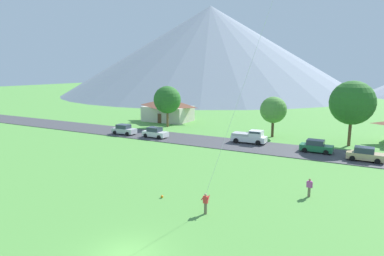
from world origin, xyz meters
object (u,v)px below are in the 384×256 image
object	(u,v)px
house_leftmost	(168,109)
parked_car_silver_west_end	(124,130)
soccer_ball	(162,196)
tree_center	(273,110)
tree_near_left	(352,103)
parked_car_green_east_end	(316,146)
watcher_person	(309,187)
parked_car_tan_mid_west	(365,154)
parked_car_white_mid_east	(155,133)
tree_left_of_center	(167,100)
pickup_truck_white_east_side	(250,137)

from	to	relation	value
house_leftmost	parked_car_silver_west_end	world-z (taller)	house_leftmost
soccer_ball	tree_center	bearing A→B (deg)	86.90
tree_near_left	parked_car_green_east_end	distance (m)	9.38
tree_near_left	tree_center	xyz separation A→B (m)	(-11.64, 1.14, -1.83)
parked_car_silver_west_end	parked_car_green_east_end	distance (m)	31.17
tree_center	watcher_person	bearing A→B (deg)	-68.62
house_leftmost	soccer_ball	world-z (taller)	house_leftmost
parked_car_silver_west_end	parked_car_tan_mid_west	world-z (taller)	same
parked_car_green_east_end	parked_car_white_mid_east	bearing A→B (deg)	-175.40
parked_car_white_mid_east	house_leftmost	bearing A→B (deg)	115.35
parked_car_green_east_end	watcher_person	size ratio (longest dim) A/B	2.54
parked_car_silver_west_end	parked_car_green_east_end	world-z (taller)	same
parked_car_green_east_end	house_leftmost	bearing A→B (deg)	156.20
parked_car_white_mid_east	parked_car_green_east_end	bearing A→B (deg)	4.60
tree_near_left	tree_left_of_center	xyz separation A→B (m)	(-32.41, 1.44, -1.07)
parked_car_green_east_end	soccer_ball	world-z (taller)	parked_car_green_east_end
parked_car_white_mid_east	parked_car_green_east_end	size ratio (longest dim) A/B	1.00
parked_car_white_mid_east	watcher_person	size ratio (longest dim) A/B	2.55
house_leftmost	tree_center	size ratio (longest dim) A/B	1.55
pickup_truck_white_east_side	soccer_ball	bearing A→B (deg)	-89.87
soccer_ball	tree_near_left	bearing A→B (deg)	65.99
parked_car_tan_mid_west	house_leftmost	bearing A→B (deg)	157.36
parked_car_white_mid_east	watcher_person	world-z (taller)	parked_car_white_mid_east
pickup_truck_white_east_side	tree_center	bearing A→B (deg)	75.21
parked_car_silver_west_end	soccer_ball	xyz separation A→B (m)	(21.45, -21.04, -0.75)
parked_car_white_mid_east	parked_car_green_east_end	xyz separation A→B (m)	(24.78, 1.99, 0.00)
house_leftmost	tree_left_of_center	xyz separation A→B (m)	(3.80, -6.24, 2.70)
soccer_ball	parked_car_tan_mid_west	bearing A→B (deg)	54.25
tree_left_of_center	soccer_ball	distance (m)	37.06
tree_near_left	soccer_ball	xyz separation A→B (m)	(-13.32, -29.90, -6.23)
tree_center	parked_car_silver_west_end	xyz separation A→B (m)	(-23.13, -10.00, -3.66)
tree_left_of_center	parked_car_white_mid_east	bearing A→B (deg)	-68.68
parked_car_white_mid_east	tree_left_of_center	bearing A→B (deg)	111.32
parked_car_tan_mid_west	soccer_ball	distance (m)	26.57
parked_car_green_east_end	watcher_person	bearing A→B (deg)	-84.19
parked_car_green_east_end	tree_center	bearing A→B (deg)	135.57
tree_left_of_center	parked_car_tan_mid_west	xyz separation A→B (m)	(34.60, -9.78, -4.41)
tree_center	parked_car_tan_mid_west	xyz separation A→B (m)	(13.84, -9.48, -3.66)
tree_left_of_center	parked_car_silver_west_end	distance (m)	11.45
tree_left_of_center	parked_car_white_mid_east	size ratio (longest dim) A/B	1.86
tree_near_left	parked_car_tan_mid_west	size ratio (longest dim) A/B	2.25
tree_center	parked_car_green_east_end	world-z (taller)	tree_center
watcher_person	soccer_ball	bearing A→B (deg)	-150.95
tree_near_left	parked_car_tan_mid_west	xyz separation A→B (m)	(2.20, -8.34, -5.48)
tree_near_left	house_leftmost	bearing A→B (deg)	168.03
tree_center	parked_car_silver_west_end	world-z (taller)	tree_center
parked_car_silver_west_end	parked_car_white_mid_east	distance (m)	6.31
tree_near_left	tree_left_of_center	world-z (taller)	tree_near_left
watcher_person	soccer_ball	size ratio (longest dim) A/B	6.98
parked_car_white_mid_east	tree_near_left	bearing A→B (deg)	16.91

